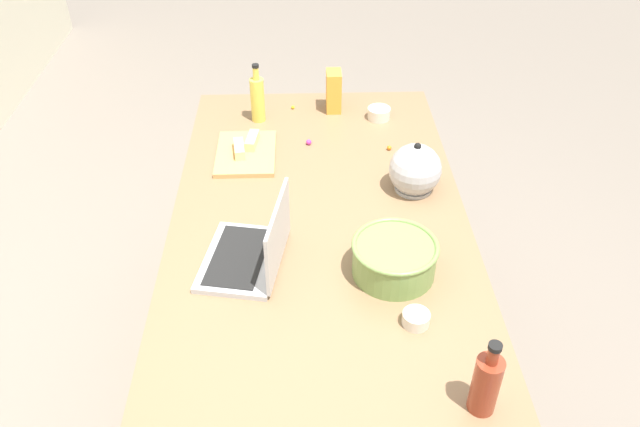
{
  "coord_description": "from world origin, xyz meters",
  "views": [
    {
      "loc": [
        -1.6,
        0.05,
        2.2
      ],
      "look_at": [
        0.0,
        0.0,
        0.95
      ],
      "focal_mm": 35.9,
      "sensor_mm": 36.0,
      "label": 1
    }
  ],
  "objects_px": {
    "bottle_soy": "(486,383)",
    "butter_stick_right": "(239,149)",
    "mixing_bowl_large": "(394,258)",
    "cutting_board": "(246,154)",
    "laptop": "(254,251)",
    "candy_bag": "(334,91)",
    "bottle_oil": "(257,98)",
    "kettle": "(415,170)",
    "ramekin_small": "(379,113)",
    "ramekin_medium": "(416,319)",
    "butter_stick_left": "(252,141)"
  },
  "relations": [
    {
      "from": "bottle_soy",
      "to": "butter_stick_right",
      "type": "xyz_separation_m",
      "value": [
        1.12,
        0.64,
        -0.05
      ]
    },
    {
      "from": "mixing_bowl_large",
      "to": "butter_stick_right",
      "type": "distance_m",
      "value": 0.81
    },
    {
      "from": "cutting_board",
      "to": "mixing_bowl_large",
      "type": "bearing_deg",
      "value": -144.26
    },
    {
      "from": "laptop",
      "to": "butter_stick_right",
      "type": "bearing_deg",
      "value": 7.93
    },
    {
      "from": "laptop",
      "to": "candy_bag",
      "type": "xyz_separation_m",
      "value": [
        0.94,
        -0.29,
        0.04
      ]
    },
    {
      "from": "mixing_bowl_large",
      "to": "bottle_oil",
      "type": "bearing_deg",
      "value": 25.2
    },
    {
      "from": "kettle",
      "to": "cutting_board",
      "type": "bearing_deg",
      "value": 68.52
    },
    {
      "from": "bottle_soy",
      "to": "ramekin_small",
      "type": "bearing_deg",
      "value": 3.91
    },
    {
      "from": "mixing_bowl_large",
      "to": "ramekin_small",
      "type": "height_order",
      "value": "mixing_bowl_large"
    },
    {
      "from": "butter_stick_right",
      "to": "ramekin_medium",
      "type": "bearing_deg",
      "value": -148.04
    },
    {
      "from": "candy_bag",
      "to": "laptop",
      "type": "bearing_deg",
      "value": 163.17
    },
    {
      "from": "cutting_board",
      "to": "bottle_oil",
      "type": "bearing_deg",
      "value": -7.69
    },
    {
      "from": "bottle_soy",
      "to": "kettle",
      "type": "xyz_separation_m",
      "value": [
        0.89,
        0.03,
        -0.01
      ]
    },
    {
      "from": "mixing_bowl_large",
      "to": "bottle_oil",
      "type": "height_order",
      "value": "bottle_oil"
    },
    {
      "from": "ramekin_medium",
      "to": "candy_bag",
      "type": "relative_size",
      "value": 0.44
    },
    {
      "from": "mixing_bowl_large",
      "to": "cutting_board",
      "type": "relative_size",
      "value": 0.85
    },
    {
      "from": "mixing_bowl_large",
      "to": "kettle",
      "type": "distance_m",
      "value": 0.44
    },
    {
      "from": "bottle_oil",
      "to": "bottle_soy",
      "type": "height_order",
      "value": "bottle_oil"
    },
    {
      "from": "ramekin_small",
      "to": "kettle",
      "type": "bearing_deg",
      "value": -172.31
    },
    {
      "from": "cutting_board",
      "to": "butter_stick_left",
      "type": "xyz_separation_m",
      "value": [
        0.05,
        -0.02,
        0.03
      ]
    },
    {
      "from": "bottle_soy",
      "to": "butter_stick_left",
      "type": "height_order",
      "value": "bottle_soy"
    },
    {
      "from": "butter_stick_left",
      "to": "ramekin_medium",
      "type": "relative_size",
      "value": 1.47
    },
    {
      "from": "mixing_bowl_large",
      "to": "cutting_board",
      "type": "xyz_separation_m",
      "value": [
        0.65,
        0.47,
        -0.05
      ]
    },
    {
      "from": "kettle",
      "to": "candy_bag",
      "type": "relative_size",
      "value": 1.25
    },
    {
      "from": "cutting_board",
      "to": "kettle",
      "type": "bearing_deg",
      "value": -111.48
    },
    {
      "from": "bottle_soy",
      "to": "butter_stick_right",
      "type": "relative_size",
      "value": 2.02
    },
    {
      "from": "butter_stick_left",
      "to": "cutting_board",
      "type": "bearing_deg",
      "value": 154.92
    },
    {
      "from": "bottle_oil",
      "to": "ramekin_small",
      "type": "height_order",
      "value": "bottle_oil"
    },
    {
      "from": "bottle_soy",
      "to": "candy_bag",
      "type": "distance_m",
      "value": 1.5
    },
    {
      "from": "mixing_bowl_large",
      "to": "bottle_oil",
      "type": "relative_size",
      "value": 1.05
    },
    {
      "from": "cutting_board",
      "to": "butter_stick_left",
      "type": "distance_m",
      "value": 0.06
    },
    {
      "from": "bottle_oil",
      "to": "kettle",
      "type": "bearing_deg",
      "value": -132.06
    },
    {
      "from": "cutting_board",
      "to": "laptop",
      "type": "bearing_deg",
      "value": -174.31
    },
    {
      "from": "butter_stick_right",
      "to": "butter_stick_left",
      "type": "bearing_deg",
      "value": -38.37
    },
    {
      "from": "kettle",
      "to": "ramekin_medium",
      "type": "relative_size",
      "value": 2.86
    },
    {
      "from": "kettle",
      "to": "cutting_board",
      "type": "xyz_separation_m",
      "value": [
        0.23,
        0.59,
        -0.07
      ]
    },
    {
      "from": "cutting_board",
      "to": "butter_stick_right",
      "type": "relative_size",
      "value": 2.72
    },
    {
      "from": "mixing_bowl_large",
      "to": "kettle",
      "type": "xyz_separation_m",
      "value": [
        0.42,
        -0.12,
        0.02
      ]
    },
    {
      "from": "mixing_bowl_large",
      "to": "ramekin_medium",
      "type": "xyz_separation_m",
      "value": [
        -0.2,
        -0.04,
        -0.04
      ]
    },
    {
      "from": "mixing_bowl_large",
      "to": "butter_stick_right",
      "type": "height_order",
      "value": "mixing_bowl_large"
    },
    {
      "from": "candy_bag",
      "to": "butter_stick_right",
      "type": "bearing_deg",
      "value": 133.92
    },
    {
      "from": "candy_bag",
      "to": "ramekin_small",
      "type": "bearing_deg",
      "value": -113.93
    },
    {
      "from": "cutting_board",
      "to": "candy_bag",
      "type": "xyz_separation_m",
      "value": [
        0.35,
        -0.34,
        0.08
      ]
    },
    {
      "from": "cutting_board",
      "to": "ramekin_small",
      "type": "bearing_deg",
      "value": -63.28
    },
    {
      "from": "kettle",
      "to": "mixing_bowl_large",
      "type": "bearing_deg",
      "value": 163.79
    },
    {
      "from": "laptop",
      "to": "ramekin_small",
      "type": "bearing_deg",
      "value": -28.4
    },
    {
      "from": "butter_stick_right",
      "to": "laptop",
      "type": "bearing_deg",
      "value": -172.07
    },
    {
      "from": "laptop",
      "to": "cutting_board",
      "type": "distance_m",
      "value": 0.6
    },
    {
      "from": "bottle_oil",
      "to": "ramekin_small",
      "type": "distance_m",
      "value": 0.5
    },
    {
      "from": "cutting_board",
      "to": "butter_stick_right",
      "type": "xyz_separation_m",
      "value": [
        -0.01,
        0.02,
        0.03
      ]
    }
  ]
}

